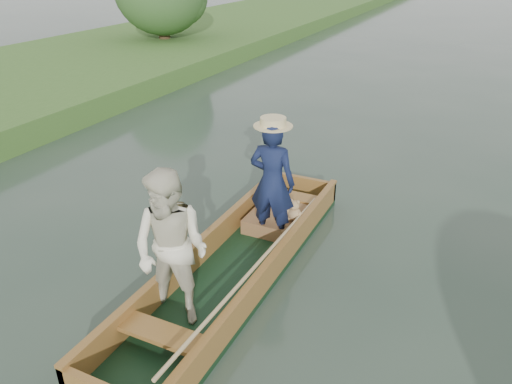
% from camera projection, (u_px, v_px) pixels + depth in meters
% --- Properties ---
extents(ground, '(120.00, 120.00, 0.00)m').
position_uv_depth(ground, '(236.00, 275.00, 6.55)').
color(ground, '#283D30').
rests_on(ground, ground).
extents(trees_far, '(22.02, 14.42, 4.37)m').
position_uv_depth(trees_far, '(318.00, 13.00, 12.26)').
color(trees_far, '#47331E').
rests_on(trees_far, ground).
extents(punt, '(1.19, 5.00, 1.89)m').
position_uv_depth(punt, '(225.00, 237.00, 6.12)').
color(punt, black).
rests_on(punt, ground).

